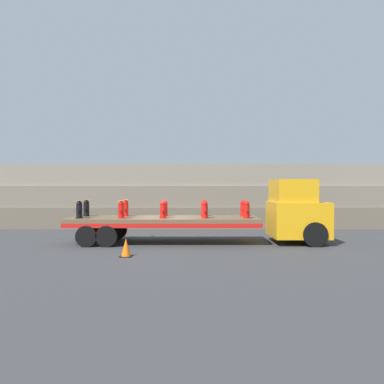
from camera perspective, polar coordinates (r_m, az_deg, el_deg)
The scene contains 17 objects.
ground_plane at distance 17.86m, azimuth -4.13°, elevation -7.72°, with size 120.00×120.00×0.00m, color #38383A.
rock_cliff at distance 24.65m, azimuth -2.92°, elevation -0.61°, with size 60.00×3.30×4.02m.
truck_cab at distance 18.35m, azimuth 16.05°, elevation -2.91°, with size 2.52×2.65×2.99m.
flatbed_trailer at distance 17.79m, azimuth -6.00°, elevation -4.57°, with size 8.84×2.67×1.21m.
fire_hydrant_black_near_0 at distance 17.84m, azimuth -16.63°, elevation -2.62°, with size 0.35×0.53×0.80m.
fire_hydrant_black_far_0 at distance 18.92m, azimuth -15.63°, elevation -2.41°, with size 0.35×0.53×0.80m.
fire_hydrant_red_near_1 at distance 17.38m, azimuth -10.58°, elevation -2.69°, with size 0.35×0.53×0.80m.
fire_hydrant_red_far_1 at distance 18.49m, azimuth -9.92°, elevation -2.46°, with size 0.35×0.53×0.80m.
fire_hydrant_red_near_2 at distance 17.13m, azimuth -4.28°, elevation -2.73°, with size 0.35×0.53×0.80m.
fire_hydrant_red_far_2 at distance 18.26m, azimuth -4.00°, elevation -2.49°, with size 0.35×0.53×0.80m.
fire_hydrant_red_near_3 at distance 17.09m, azimuth 2.13°, elevation -2.73°, with size 0.35×0.53×0.80m.
fire_hydrant_red_far_3 at distance 18.22m, azimuth 2.01°, elevation -2.50°, with size 0.35×0.53×0.80m.
fire_hydrant_red_near_4 at distance 17.26m, azimuth 8.49°, elevation -2.71°, with size 0.35×0.53×0.80m.
fire_hydrant_red_far_4 at distance 18.38m, azimuth 7.98°, elevation -2.48°, with size 0.35×0.53×0.80m.
cargo_strap_rear at distance 18.36m, azimuth -16.12°, elevation -1.21°, with size 0.05×2.78×0.01m.
cargo_strap_middle at distance 17.91m, azimuth -10.25°, elevation -1.24°, with size 0.05×2.78×0.01m.
traffic_cone at distance 14.61m, azimuth -9.86°, elevation -8.35°, with size 0.47×0.47×0.70m.
Camera 1 is at (1.33, -17.61, 2.71)m, focal length 35.00 mm.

